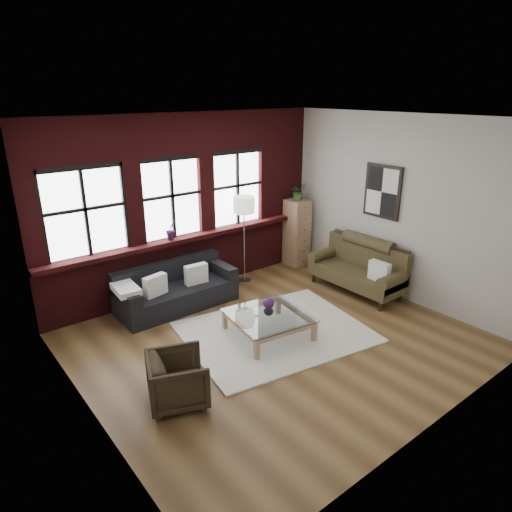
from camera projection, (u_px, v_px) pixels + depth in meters
floor at (276, 340)px, 6.88m from camera, size 5.50×5.50×0.00m
ceiling at (279, 119)px, 5.77m from camera, size 5.50×5.50×0.00m
wall_back at (186, 205)px, 8.16m from camera, size 5.50×0.00×5.50m
wall_front at (444, 300)px, 4.49m from camera, size 5.50×0.00×5.50m
wall_left at (77, 290)px, 4.72m from camera, size 0.00×5.00×5.00m
wall_right at (396, 208)px, 7.93m from camera, size 0.00×5.00×5.00m
brick_backwall at (187, 206)px, 8.12m from camera, size 5.50×0.12×3.20m
sill_ledge at (192, 237)px, 8.24m from camera, size 5.50×0.30×0.08m
window_left at (85, 214)px, 7.02m from camera, size 1.38×0.10×1.50m
window_mid at (172, 200)px, 7.90m from camera, size 1.38×0.10×1.50m
window_right at (237, 189)px, 8.72m from camera, size 1.38×0.10×1.50m
wall_poster at (383, 192)px, 8.05m from camera, size 0.05×0.74×0.94m
shag_rug at (275, 332)px, 7.06m from camera, size 3.01×2.54×0.03m
dark_sofa at (177, 287)px, 7.79m from camera, size 2.03×0.82×0.74m
pillow_a at (155, 285)px, 7.40m from camera, size 0.42×0.22×0.34m
pillow_b at (196, 274)px, 7.85m from camera, size 0.41×0.17×0.34m
vintage_settee at (356, 267)px, 8.35m from camera, size 0.82×1.84×0.98m
pillow_settee at (379, 271)px, 7.85m from camera, size 0.15×0.38×0.34m
armchair at (178, 379)px, 5.41m from camera, size 0.89×0.88×0.63m
coffee_table at (268, 325)px, 6.93m from camera, size 1.26×1.26×0.37m
vase at (269, 310)px, 6.83m from camera, size 0.16×0.16×0.16m
flowers at (269, 303)px, 6.80m from camera, size 0.17×0.17×0.17m
drawer_chest at (297, 233)px, 9.62m from camera, size 0.43×0.43×1.41m
potted_plant_top at (298, 191)px, 9.32m from camera, size 0.32×0.28×0.35m
floor_lamp at (244, 237)px, 8.65m from camera, size 0.40×0.40×1.84m
sill_plant at (171, 230)px, 7.90m from camera, size 0.24×0.21×0.36m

